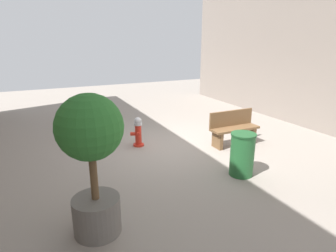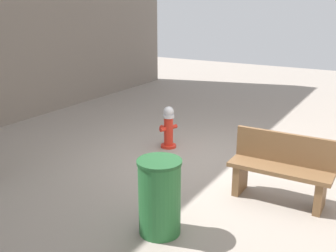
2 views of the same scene
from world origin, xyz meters
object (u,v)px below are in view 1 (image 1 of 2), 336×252
(planter_tree, at_px, (92,152))
(fire_hydrant, at_px, (138,132))
(trash_bin, at_px, (242,154))
(bench_near, at_px, (233,128))

(planter_tree, bearing_deg, fire_hydrant, -119.29)
(planter_tree, bearing_deg, trash_bin, -169.70)
(bench_near, xyz_separation_m, trash_bin, (1.01, 1.59, -0.01))
(bench_near, height_order, trash_bin, bench_near)
(fire_hydrant, bearing_deg, planter_tree, 60.71)
(fire_hydrant, xyz_separation_m, bench_near, (-2.43, 1.03, 0.08))
(planter_tree, height_order, trash_bin, planter_tree)
(bench_near, height_order, planter_tree, planter_tree)
(fire_hydrant, bearing_deg, bench_near, 157.11)
(planter_tree, xyz_separation_m, trash_bin, (-3.22, -0.59, -0.84))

